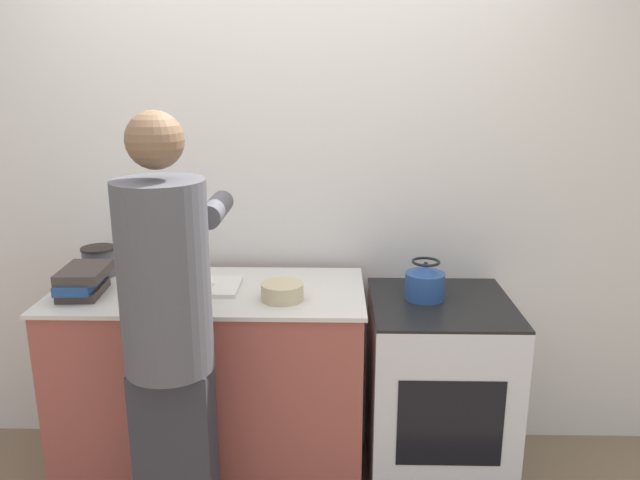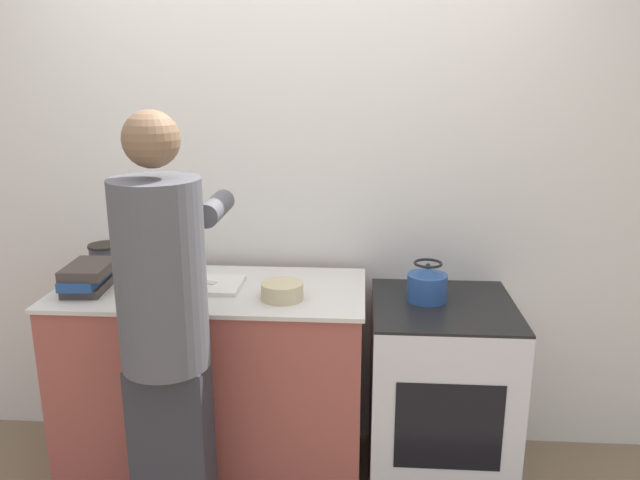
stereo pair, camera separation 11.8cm
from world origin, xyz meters
name	(u,v)px [view 1 (the left image)]	position (x,y,z in m)	size (l,w,h in m)	color
wall_back	(290,190)	(0.00, 0.70, 1.30)	(8.00, 0.05, 2.60)	silver
counter	(214,386)	(-0.33, 0.30, 0.47)	(1.35, 0.63, 0.94)	#9E4C42
oven	(437,393)	(0.69, 0.32, 0.44)	(0.61, 0.64, 0.88)	silver
person	(169,334)	(-0.38, -0.19, 0.95)	(0.36, 0.60, 1.74)	#2D2D34
cutting_board	(195,287)	(-0.39, 0.31, 0.95)	(0.39, 0.25, 0.02)	silver
knife	(191,282)	(-0.41, 0.33, 0.96)	(0.20, 0.09, 0.01)	silver
kettle	(425,283)	(0.61, 0.36, 0.96)	(0.17, 0.17, 0.18)	#284C8C
bowl_prep	(282,291)	(0.00, 0.19, 0.97)	(0.18, 0.18, 0.07)	#C6B789
canister_jar	(99,261)	(-0.87, 0.48, 1.01)	(0.15, 0.15, 0.14)	#4C4C51
book_stack	(83,281)	(-0.85, 0.23, 1.00)	(0.19, 0.28, 0.12)	#423833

